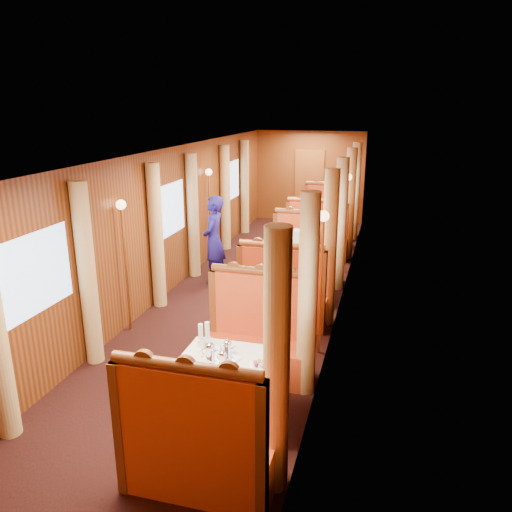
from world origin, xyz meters
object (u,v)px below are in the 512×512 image
(teapot_back, at_px, (227,349))
(banquette_far_aft, at_px, (329,219))
(tea_tray, at_px, (222,358))
(passenger, at_px, (304,246))
(table_near, at_px, (233,390))
(table_far, at_px, (323,230))
(rose_vase_far, at_px, (325,207))
(banquette_near_fwd, at_px, (197,449))
(table_mid, at_px, (295,279))
(banquette_near_aft, at_px, (258,342))
(teapot_right, at_px, (223,359))
(fruit_plate, at_px, (260,365))
(banquette_far_fwd, at_px, (317,239))
(steward, at_px, (214,240))
(banquette_mid_aft, at_px, (305,259))
(banquette_mid_fwd, at_px, (283,299))
(teapot_left, at_px, (210,352))
(rose_vase_mid, at_px, (295,248))

(teapot_back, bearing_deg, banquette_far_aft, 85.50)
(tea_tray, bearing_deg, passenger, 88.67)
(table_near, distance_m, tea_tray, 0.40)
(table_far, height_order, rose_vase_far, rose_vase_far)
(banquette_near_fwd, relative_size, passenger, 1.76)
(banquette_far_aft, height_order, passenger, banquette_far_aft)
(table_mid, height_order, table_far, same)
(banquette_near_aft, xyz_separation_m, banquette_far_aft, (0.00, 7.00, 0.00))
(teapot_right, bearing_deg, fruit_plate, 28.99)
(banquette_far_fwd, xyz_separation_m, passenger, (-0.00, -1.68, 0.32))
(banquette_far_aft, bearing_deg, steward, -112.06)
(passenger, bearing_deg, table_near, -90.00)
(banquette_far_fwd, height_order, steward, steward)
(tea_tray, distance_m, fruit_plate, 0.42)
(banquette_far_aft, bearing_deg, table_far, -90.00)
(banquette_mid_aft, height_order, table_far, banquette_mid_aft)
(banquette_near_fwd, bearing_deg, rose_vase_far, 89.76)
(banquette_mid_fwd, xyz_separation_m, banquette_far_aft, (0.00, 5.53, 0.00))
(table_near, xyz_separation_m, teapot_back, (-0.07, 0.06, 0.43))
(banquette_far_fwd, distance_m, rose_vase_far, 1.10)
(teapot_back, bearing_deg, teapot_left, -143.74)
(rose_vase_far, bearing_deg, rose_vase_mid, -90.86)
(banquette_far_aft, relative_size, steward, 0.82)
(banquette_far_aft, xyz_separation_m, teapot_back, (-0.07, -7.95, 0.39))
(banquette_mid_fwd, relative_size, steward, 0.82)
(banquette_near_aft, height_order, rose_vase_mid, banquette_near_aft)
(tea_tray, relative_size, steward, 0.21)
(table_mid, distance_m, teapot_back, 3.47)
(rose_vase_far, bearing_deg, teapot_right, -90.66)
(teapot_back, bearing_deg, rose_vase_mid, 85.14)
(banquette_mid_fwd, xyz_separation_m, passenger, (-0.00, 1.82, 0.32))
(steward, bearing_deg, rose_vase_far, 146.25)
(banquette_mid_aft, relative_size, rose_vase_far, 3.72)
(table_far, distance_m, passenger, 2.72)
(banquette_far_fwd, bearing_deg, fruit_plate, -87.01)
(teapot_right, bearing_deg, rose_vase_mid, 109.20)
(table_near, distance_m, banquette_near_fwd, 1.02)
(teapot_back, bearing_deg, banquette_far_fwd, 85.32)
(banquette_mid_fwd, distance_m, passenger, 1.85)
(teapot_back, distance_m, steward, 4.24)
(banquette_mid_fwd, distance_m, fruit_plate, 2.63)
(table_far, xyz_separation_m, tea_tray, (-0.10, -7.04, 0.38))
(table_near, relative_size, teapot_right, 7.53)
(table_far, bearing_deg, banquette_mid_fwd, -90.00)
(teapot_right, height_order, fruit_plate, teapot_right)
(banquette_far_fwd, distance_m, teapot_back, 5.94)
(steward, distance_m, passenger, 1.65)
(table_far, bearing_deg, rose_vase_far, -44.64)
(banquette_near_fwd, bearing_deg, banquette_far_fwd, 90.00)
(banquette_far_fwd, relative_size, passenger, 1.76)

